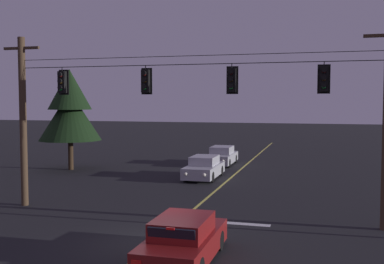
# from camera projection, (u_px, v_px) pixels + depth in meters

# --- Properties ---
(ground_plane) EXTENTS (180.00, 180.00, 0.00)m
(ground_plane) POSITION_uv_depth(u_px,v_px,m) (154.00, 243.00, 15.80)
(ground_plane) COLOR black
(lane_centre_stripe) EXTENTS (0.14, 60.00, 0.01)m
(lane_centre_stripe) POSITION_uv_depth(u_px,v_px,m) (216.00, 190.00, 25.34)
(lane_centre_stripe) COLOR #D1C64C
(lane_centre_stripe) RESTS_ON ground
(stop_bar_paint) EXTENTS (3.40, 0.36, 0.01)m
(stop_bar_paint) POSITION_uv_depth(u_px,v_px,m) (227.00, 223.00, 18.49)
(stop_bar_paint) COLOR silver
(stop_bar_paint) RESTS_ON ground
(signal_span_assembly) EXTENTS (17.35, 0.32, 7.73)m
(signal_span_assembly) POSITION_uv_depth(u_px,v_px,m) (186.00, 121.00, 19.31)
(signal_span_assembly) COLOR #423021
(signal_span_assembly) RESTS_ON ground
(traffic_light_leftmost) EXTENTS (0.48, 0.41, 1.22)m
(traffic_light_leftmost) POSITION_uv_depth(u_px,v_px,m) (62.00, 82.00, 20.70)
(traffic_light_leftmost) COLOR black
(traffic_light_left_inner) EXTENTS (0.48, 0.41, 1.22)m
(traffic_light_left_inner) POSITION_uv_depth(u_px,v_px,m) (145.00, 81.00, 19.65)
(traffic_light_left_inner) COLOR black
(traffic_light_centre) EXTENTS (0.48, 0.41, 1.22)m
(traffic_light_centre) POSITION_uv_depth(u_px,v_px,m) (232.00, 80.00, 18.67)
(traffic_light_centre) COLOR black
(traffic_light_right_inner) EXTENTS (0.48, 0.41, 1.22)m
(traffic_light_right_inner) POSITION_uv_depth(u_px,v_px,m) (324.00, 79.00, 17.72)
(traffic_light_right_inner) COLOR black
(car_waiting_near_lane) EXTENTS (1.80, 4.33, 1.39)m
(car_waiting_near_lane) POSITION_uv_depth(u_px,v_px,m) (183.00, 241.00, 13.95)
(car_waiting_near_lane) COLOR maroon
(car_waiting_near_lane) RESTS_ON ground
(car_oncoming_lead) EXTENTS (1.80, 4.42, 1.39)m
(car_oncoming_lead) POSITION_uv_depth(u_px,v_px,m) (204.00, 168.00, 29.23)
(car_oncoming_lead) COLOR #A5A5AD
(car_oncoming_lead) RESTS_ON ground
(car_oncoming_trailing) EXTENTS (1.80, 4.42, 1.39)m
(car_oncoming_trailing) POSITION_uv_depth(u_px,v_px,m) (222.00, 156.00, 35.54)
(car_oncoming_trailing) COLOR #A5A5AD
(car_oncoming_trailing) RESTS_ON ground
(tree_verge_near) EXTENTS (4.34, 4.34, 7.07)m
(tree_verge_near) POSITION_uv_depth(u_px,v_px,m) (70.00, 108.00, 32.67)
(tree_verge_near) COLOR #332316
(tree_verge_near) RESTS_ON ground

